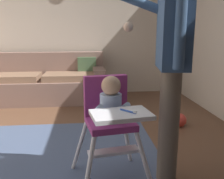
{
  "coord_description": "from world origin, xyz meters",
  "views": [
    {
      "loc": [
        0.29,
        -2.32,
        1.23
      ],
      "look_at": [
        0.5,
        -0.22,
        0.74
      ],
      "focal_mm": 40.13,
      "sensor_mm": 36.0,
      "label": 1
    }
  ],
  "objects_px": {
    "adult_standing": "(171,64)",
    "toy_ball": "(180,120)",
    "high_chair": "(110,111)",
    "couch": "(44,83)"
  },
  "relations": [
    {
      "from": "high_chair",
      "to": "adult_standing",
      "type": "xyz_separation_m",
      "value": [
        0.45,
        -0.07,
        0.38
      ]
    },
    {
      "from": "adult_standing",
      "to": "high_chair",
      "type": "bearing_deg",
      "value": -0.15
    },
    {
      "from": "adult_standing",
      "to": "toy_ball",
      "type": "xyz_separation_m",
      "value": [
        0.58,
        1.22,
        -0.91
      ]
    },
    {
      "from": "adult_standing",
      "to": "toy_ball",
      "type": "distance_m",
      "value": 1.63
    },
    {
      "from": "toy_ball",
      "to": "adult_standing",
      "type": "bearing_deg",
      "value": -115.43
    },
    {
      "from": "high_chair",
      "to": "toy_ball",
      "type": "xyz_separation_m",
      "value": [
        1.03,
        1.15,
        -0.53
      ]
    },
    {
      "from": "couch",
      "to": "toy_ball",
      "type": "height_order",
      "value": "couch"
    },
    {
      "from": "couch",
      "to": "high_chair",
      "type": "distance_m",
      "value": 2.88
    },
    {
      "from": "adult_standing",
      "to": "toy_ball",
      "type": "bearing_deg",
      "value": -106.37
    },
    {
      "from": "couch",
      "to": "high_chair",
      "type": "relative_size",
      "value": 2.44
    }
  ]
}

